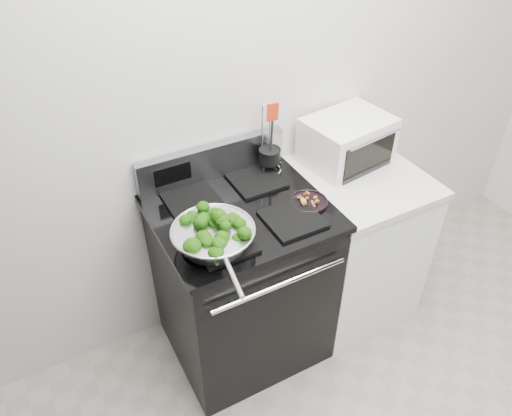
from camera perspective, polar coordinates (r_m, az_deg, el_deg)
back_wall at (r=2.43m, az=0.85°, el=13.69°), size 4.00×0.02×2.70m
gas_range at (r=2.58m, az=-1.56°, el=-8.29°), size 0.79×0.69×1.13m
counter at (r=2.88m, az=10.74°, el=-3.87°), size 0.62×0.68×0.92m
skillet at (r=2.06m, az=-4.88°, el=-3.15°), size 0.35×0.56×0.08m
broccoli_pile at (r=2.05m, az=-4.93°, el=-2.70°), size 0.28×0.28×0.10m
bacon_plate at (r=2.31m, az=6.05°, el=0.94°), size 0.18×0.18×0.04m
utensil_holder at (r=2.49m, az=1.56°, el=5.58°), size 0.12×0.12×0.38m
toaster_oven at (r=2.64m, az=10.36°, el=7.60°), size 0.46×0.38×0.24m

